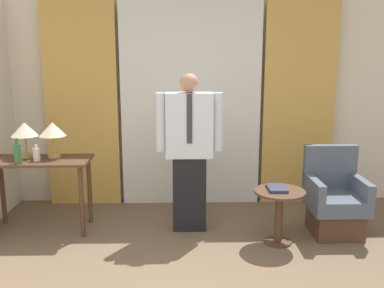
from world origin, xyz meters
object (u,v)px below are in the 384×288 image
object	(u,v)px
bottle_by_lamp	(18,153)
bottle_near_edge	(36,154)
table_lamp_left	(25,131)
book	(277,188)
table_lamp_right	(53,131)
armchair	(334,202)
person	(189,148)
side_table	(279,208)
desk	(39,172)

from	to	relation	value
bottle_by_lamp	bottle_near_edge	bearing A→B (deg)	37.61
table_lamp_left	book	xyz separation A→B (m)	(2.63, -0.46, -0.51)
table_lamp_right	armchair	distance (m)	3.11
table_lamp_left	bottle_by_lamp	size ratio (longest dim) A/B	1.46
table_lamp_left	person	bearing A→B (deg)	-3.45
armchair	side_table	distance (m)	0.70
table_lamp_left	bottle_by_lamp	world-z (taller)	table_lamp_left
table_lamp_right	side_table	size ratio (longest dim) A/B	0.69
table_lamp_left	side_table	size ratio (longest dim) A/B	0.69
person	side_table	world-z (taller)	person
desk	armchair	world-z (taller)	armchair
person	book	distance (m)	1.00
table_lamp_right	person	xyz separation A→B (m)	(1.46, -0.11, -0.17)
bottle_near_edge	person	bearing A→B (deg)	1.75
person	armchair	bearing A→B (deg)	-4.82
desk	side_table	xyz separation A→B (m)	(2.51, -0.39, -0.28)
table_lamp_left	bottle_near_edge	bearing A→B (deg)	-44.07
armchair	side_table	bearing A→B (deg)	-159.13
book	table_lamp_right	bearing A→B (deg)	168.84
side_table	person	bearing A→B (deg)	157.06
table_lamp_right	bottle_by_lamp	size ratio (longest dim) A/B	1.46
bottle_near_edge	bottle_by_lamp	size ratio (longest dim) A/B	0.65
bottle_near_edge	book	xyz separation A→B (m)	(2.47, -0.31, -0.30)
bottle_near_edge	bottle_by_lamp	bearing A→B (deg)	-142.39
desk	bottle_near_edge	bearing A→B (deg)	-79.29
side_table	desk	bearing A→B (deg)	171.07
table_lamp_left	side_table	distance (m)	2.79
table_lamp_left	side_table	bearing A→B (deg)	-10.37
table_lamp_left	person	xyz separation A→B (m)	(1.76, -0.11, -0.17)
table_lamp_left	bottle_near_edge	world-z (taller)	table_lamp_left
table_lamp_right	side_table	distance (m)	2.51
bottle_near_edge	armchair	size ratio (longest dim) A/B	0.19
side_table	armchair	bearing A→B (deg)	20.87
bottle_near_edge	book	bearing A→B (deg)	-7.05
desk	side_table	size ratio (longest dim) A/B	1.96
desk	side_table	distance (m)	2.56
person	table_lamp_right	bearing A→B (deg)	175.85
table_lamp_left	table_lamp_right	world-z (taller)	same
table_lamp_right	bottle_by_lamp	xyz separation A→B (m)	(-0.29, -0.27, -0.18)
bottle_near_edge	side_table	world-z (taller)	bottle_near_edge
table_lamp_left	armchair	bearing A→B (deg)	-4.10
bottle_by_lamp	book	size ratio (longest dim) A/B	1.05
armchair	desk	bearing A→B (deg)	177.37
person	side_table	xyz separation A→B (m)	(0.90, -0.38, -0.54)
side_table	book	size ratio (longest dim) A/B	2.23
table_lamp_right	person	bearing A→B (deg)	-4.15
bottle_by_lamp	book	xyz separation A→B (m)	(2.62, -0.19, -0.33)
desk	person	size ratio (longest dim) A/B	0.64
table_lamp_left	bottle_by_lamp	distance (m)	0.33
table_lamp_left	armchair	distance (m)	3.40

